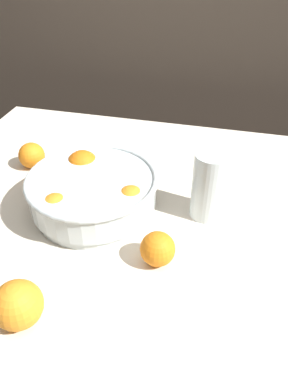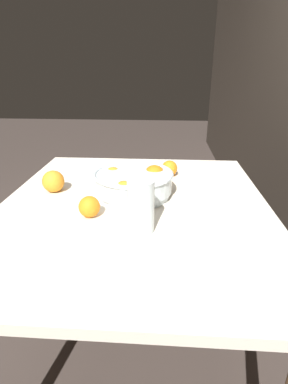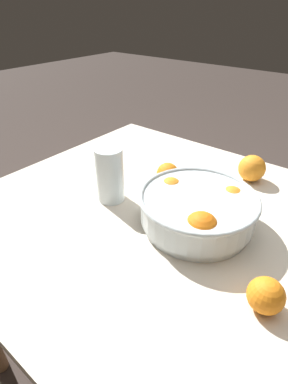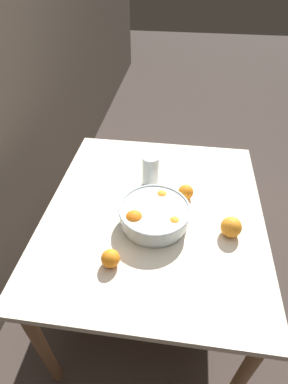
{
  "view_description": "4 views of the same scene",
  "coord_description": "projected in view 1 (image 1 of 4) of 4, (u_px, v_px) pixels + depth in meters",
  "views": [
    {
      "loc": [
        0.2,
        -0.63,
        1.28
      ],
      "look_at": [
        0.04,
        0.01,
        0.79
      ],
      "focal_mm": 35.0,
      "sensor_mm": 36.0,
      "label": 1
    },
    {
      "loc": [
        0.94,
        0.1,
        1.18
      ],
      "look_at": [
        0.03,
        0.04,
        0.8
      ],
      "focal_mm": 28.0,
      "sensor_mm": 36.0,
      "label": 2
    },
    {
      "loc": [
        -0.35,
        0.54,
        1.22
      ],
      "look_at": [
        0.07,
        0.02,
        0.79
      ],
      "focal_mm": 28.0,
      "sensor_mm": 36.0,
      "label": 3
    },
    {
      "loc": [
        -0.92,
        -0.08,
        1.66
      ],
      "look_at": [
        0.04,
        0.05,
        0.8
      ],
      "focal_mm": 28.0,
      "sensor_mm": 36.0,
      "label": 4
    }
  ],
  "objects": [
    {
      "name": "juice_glass",
      "position": [
        209.0,
        187.0,
        0.81
      ],
      "size": [
        0.08,
        0.08,
        0.16
      ],
      "color": "#F4A314",
      "rests_on": "dining_table"
    },
    {
      "name": "orange_loose_near_bowl",
      "position": [
        18.0,
        305.0,
        0.6
      ],
      "size": [
        0.08,
        0.08,
        0.08
      ],
      "primitive_type": "sphere",
      "color": "orange",
      "rests_on": "dining_table"
    },
    {
      "name": "orange_loose_front",
      "position": [
        158.0,
        249.0,
        0.71
      ],
      "size": [
        0.07,
        0.07,
        0.07
      ],
      "primitive_type": "sphere",
      "color": "orange",
      "rests_on": "dining_table"
    },
    {
      "name": "ground_plane",
      "position": [
        132.0,
        375.0,
        1.3
      ],
      "size": [
        12.0,
        12.0,
        0.0
      ],
      "primitive_type": "plane",
      "color": "#3D332D"
    },
    {
      "name": "dining_table",
      "position": [
        128.0,
        239.0,
        0.91
      ],
      "size": [
        1.08,
        0.93,
        0.73
      ],
      "color": "beige",
      "rests_on": "ground_plane"
    },
    {
      "name": "orange_loose_aside",
      "position": [
        32.0,
        155.0,
        0.99
      ],
      "size": [
        0.07,
        0.07,
        0.07
      ],
      "primitive_type": "sphere",
      "color": "orange",
      "rests_on": "dining_table"
    },
    {
      "name": "fruit_bowl",
      "position": [
        93.0,
        192.0,
        0.83
      ],
      "size": [
        0.29,
        0.29,
        0.1
      ],
      "color": "silver",
      "rests_on": "dining_table"
    }
  ]
}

